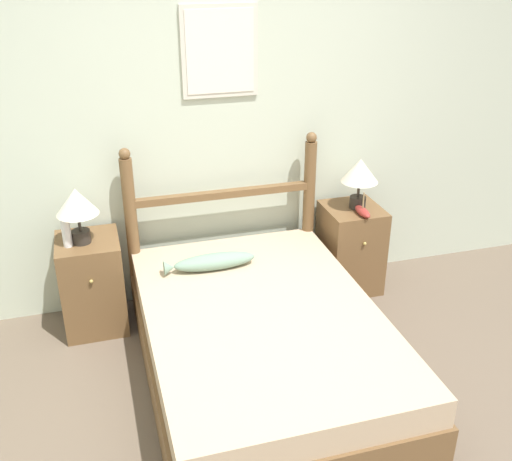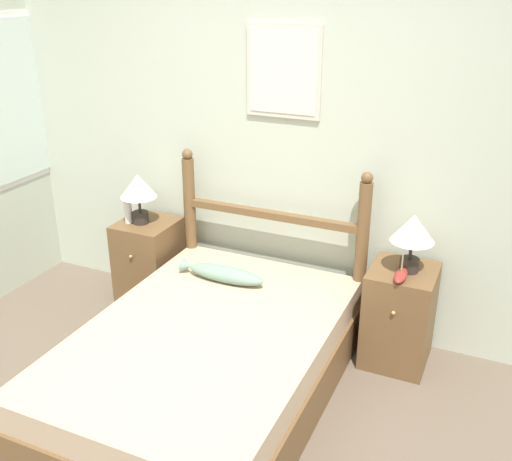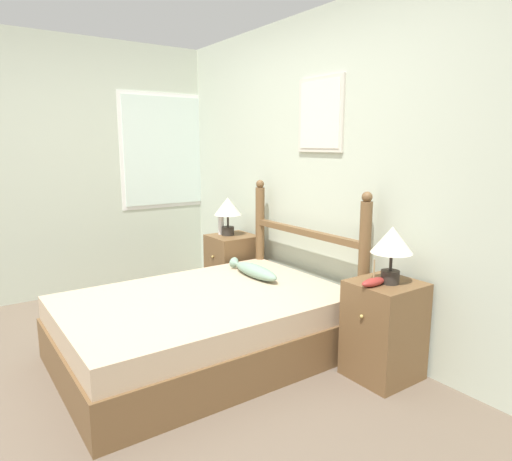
{
  "view_description": "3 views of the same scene",
  "coord_description": "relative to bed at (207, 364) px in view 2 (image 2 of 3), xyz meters",
  "views": [
    {
      "loc": [
        -0.92,
        -2.13,
        2.37
      ],
      "look_at": [
        0.02,
        1.1,
        0.74
      ],
      "focal_mm": 42.0,
      "sensor_mm": 36.0,
      "label": 1
    },
    {
      "loc": [
        1.37,
        -1.87,
        2.3
      ],
      "look_at": [
        0.02,
        1.11,
        0.9
      ],
      "focal_mm": 42.0,
      "sensor_mm": 36.0,
      "label": 2
    },
    {
      "loc": [
        2.67,
        -0.83,
        1.51
      ],
      "look_at": [
        -0.12,
        1.12,
        0.87
      ],
      "focal_mm": 32.0,
      "sensor_mm": 36.0,
      "label": 3
    }
  ],
  "objects": [
    {
      "name": "nightstand_left",
      "position": [
        -0.93,
        0.83,
        0.1
      ],
      "size": [
        0.4,
        0.44,
        0.65
      ],
      "color": "brown",
      "rests_on": "ground_plane"
    },
    {
      "name": "table_lamp_right",
      "position": [
        0.96,
        0.82,
        0.68
      ],
      "size": [
        0.26,
        0.26,
        0.37
      ],
      "color": "#2D2823",
      "rests_on": "nightstand_right"
    },
    {
      "name": "model_boat",
      "position": [
        0.94,
        0.69,
        0.45
      ],
      "size": [
        0.07,
        0.2,
        0.17
      ],
      "color": "maroon",
      "rests_on": "nightstand_right"
    },
    {
      "name": "wall_back",
      "position": [
        0.08,
        1.09,
        1.05
      ],
      "size": [
        6.4,
        0.08,
        2.55
      ],
      "color": "beige",
      "rests_on": "ground_plane"
    },
    {
      "name": "table_lamp_left",
      "position": [
        -0.96,
        0.8,
        0.68
      ],
      "size": [
        0.26,
        0.26,
        0.37
      ],
      "color": "#2D2823",
      "rests_on": "nightstand_left"
    },
    {
      "name": "bed",
      "position": [
        0.0,
        0.0,
        0.0
      ],
      "size": [
        1.35,
        1.97,
        0.46
      ],
      "color": "brown",
      "rests_on": "ground_plane"
    },
    {
      "name": "headboard",
      "position": [
        0.0,
        0.94,
        0.41
      ],
      "size": [
        1.35,
        0.08,
        1.2
      ],
      "color": "brown",
      "rests_on": "ground_plane"
    },
    {
      "name": "nightstand_right",
      "position": [
        0.93,
        0.83,
        0.1
      ],
      "size": [
        0.4,
        0.44,
        0.65
      ],
      "color": "brown",
      "rests_on": "ground_plane"
    },
    {
      "name": "fish_pillow",
      "position": [
        -0.17,
        0.56,
        0.28
      ],
      "size": [
        0.59,
        0.14,
        0.1
      ],
      "color": "gray",
      "rests_on": "bed"
    },
    {
      "name": "bottle",
      "position": [
        -1.04,
        0.77,
        0.52
      ],
      "size": [
        0.06,
        0.06,
        0.23
      ],
      "color": "white",
      "rests_on": "nightstand_left"
    }
  ]
}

